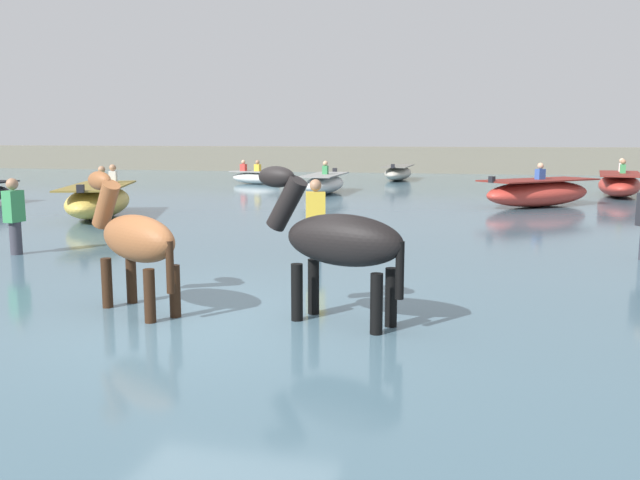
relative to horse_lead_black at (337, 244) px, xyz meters
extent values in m
plane|color=#84755B|center=(-1.38, -0.22, -1.18)|extent=(120.00, 120.00, 0.00)
cube|color=#476675|center=(-1.38, 9.78, -1.02)|extent=(90.00, 90.00, 0.32)
ellipsoid|color=black|center=(0.07, -0.02, 0.05)|extent=(1.48, 0.90, 0.56)
cylinder|color=black|center=(-0.44, -0.03, -0.71)|extent=(0.13, 0.13, 0.95)
cylinder|color=black|center=(-0.34, 0.29, -0.71)|extent=(0.13, 0.13, 0.95)
cylinder|color=black|center=(0.49, -0.34, -0.71)|extent=(0.13, 0.13, 0.95)
cylinder|color=black|center=(0.59, -0.02, -0.71)|extent=(0.13, 0.13, 0.95)
cylinder|color=black|center=(-0.62, 0.21, 0.40)|extent=(0.56, 0.37, 0.64)
ellipsoid|color=black|center=(-0.76, 0.25, 0.70)|extent=(0.52, 0.34, 0.24)
cylinder|color=black|center=(0.70, -0.24, -0.21)|extent=(0.09, 0.09, 0.60)
ellipsoid|color=brown|center=(-2.29, -0.11, 0.00)|extent=(1.39, 1.08, 0.54)
cylinder|color=black|center=(-2.78, -0.01, -0.73)|extent=(0.12, 0.12, 0.91)
cylinder|color=black|center=(-2.61, 0.27, -0.73)|extent=(0.12, 0.12, 0.91)
cylinder|color=black|center=(-1.97, -0.49, -0.73)|extent=(0.12, 0.12, 0.91)
cylinder|color=black|center=(-1.81, -0.21, -0.73)|extent=(0.12, 0.12, 0.91)
cylinder|color=brown|center=(-2.90, 0.25, 0.33)|extent=(0.53, 0.43, 0.61)
ellipsoid|color=brown|center=(-3.01, 0.32, 0.61)|extent=(0.49, 0.40, 0.23)
cylinder|color=black|center=(-1.75, -0.44, -0.25)|extent=(0.09, 0.09, 0.57)
ellipsoid|color=#B2AD9E|center=(-2.43, 24.84, -0.54)|extent=(1.20, 3.78, 0.64)
cube|color=slate|center=(-2.43, 24.84, -0.20)|extent=(1.15, 3.63, 0.04)
cube|color=black|center=(-2.45, 23.03, -0.13)|extent=(0.16, 0.12, 0.18)
ellipsoid|color=gold|center=(-7.91, 8.15, -0.48)|extent=(2.60, 4.01, 0.77)
cube|color=olive|center=(-7.91, 8.15, -0.08)|extent=(2.50, 3.85, 0.04)
cube|color=black|center=(-7.29, 6.46, -0.01)|extent=(0.19, 0.17, 0.18)
cube|color=white|center=(-8.10, 9.21, 0.09)|extent=(0.26, 0.31, 0.30)
sphere|color=#A37556|center=(-8.10, 9.21, 0.33)|extent=(0.18, 0.18, 0.18)
cube|color=#388E51|center=(-7.80, 8.19, 0.09)|extent=(0.26, 0.31, 0.30)
sphere|color=#A37556|center=(-7.80, 8.19, 0.33)|extent=(0.18, 0.18, 0.18)
ellipsoid|color=silver|center=(-8.07, 20.81, -0.61)|extent=(2.59, 1.58, 0.50)
cube|color=gray|center=(-8.07, 20.81, -0.34)|extent=(2.49, 1.52, 0.04)
cube|color=black|center=(-6.96, 20.47, -0.27)|extent=(0.16, 0.19, 0.18)
cube|color=red|center=(-8.73, 21.00, -0.17)|extent=(0.30, 0.25, 0.30)
sphere|color=tan|center=(-8.73, 21.00, 0.07)|extent=(0.18, 0.18, 0.18)
cube|color=gold|center=(-8.04, 20.90, -0.17)|extent=(0.30, 0.25, 0.30)
sphere|color=#A37556|center=(-8.04, 20.90, 0.07)|extent=(0.18, 0.18, 0.18)
ellipsoid|color=#BC382D|center=(6.04, 18.00, -0.50)|extent=(1.94, 4.34, 0.74)
cube|color=maroon|center=(6.04, 18.00, -0.11)|extent=(1.86, 4.17, 0.04)
cube|color=white|center=(6.28, 19.15, 0.06)|extent=(0.22, 0.28, 0.30)
sphere|color=beige|center=(6.28, 19.15, 0.30)|extent=(0.18, 0.18, 0.18)
cube|color=#388E51|center=(6.11, 17.99, 0.06)|extent=(0.22, 0.28, 0.30)
sphere|color=#A37556|center=(6.11, 17.99, 0.30)|extent=(0.18, 0.18, 0.18)
ellipsoid|color=#BC382D|center=(3.06, 13.59, -0.49)|extent=(3.73, 3.63, 0.75)
cube|color=maroon|center=(3.06, 13.59, -0.09)|extent=(3.59, 3.49, 0.04)
cube|color=black|center=(1.72, 12.32, -0.02)|extent=(0.20, 0.20, 0.18)
cube|color=#3356A8|center=(3.08, 13.57, 0.08)|extent=(0.31, 0.31, 0.30)
sphere|color=tan|center=(3.08, 13.57, 0.32)|extent=(0.18, 0.18, 0.18)
ellipsoid|color=silver|center=(-4.08, 16.74, -0.54)|extent=(1.22, 3.75, 0.65)
cube|color=gray|center=(-4.08, 16.74, -0.20)|extent=(1.17, 3.60, 0.04)
cube|color=black|center=(-4.10, 18.53, -0.13)|extent=(0.16, 0.12, 0.18)
cube|color=#388E51|center=(-4.05, 16.74, -0.03)|extent=(0.18, 0.26, 0.30)
sphere|color=tan|center=(-4.05, 16.74, 0.21)|extent=(0.18, 0.18, 0.18)
cylinder|color=#383842|center=(-6.28, 2.92, -0.74)|extent=(0.20, 0.20, 0.88)
cube|color=#388E51|center=(-6.28, 2.92, -0.03)|extent=(0.23, 0.34, 0.54)
sphere|color=#A37556|center=(-6.28, 2.92, 0.35)|extent=(0.20, 0.20, 0.20)
cylinder|color=#383842|center=(-1.20, 3.87, -0.74)|extent=(0.20, 0.20, 0.88)
cube|color=gold|center=(-1.20, 3.87, -0.03)|extent=(0.36, 0.28, 0.54)
sphere|color=#A37556|center=(-1.20, 3.87, 0.35)|extent=(0.20, 0.20, 0.20)
cube|color=#706B5B|center=(-1.38, 32.32, -0.30)|extent=(80.00, 2.40, 1.77)
camera|label=1|loc=(1.51, -7.00, 1.13)|focal=37.94mm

